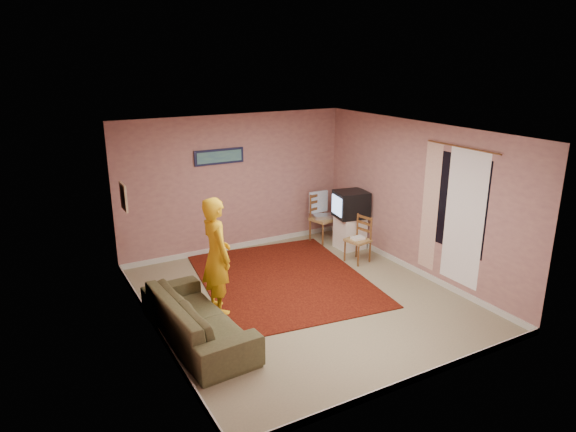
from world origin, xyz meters
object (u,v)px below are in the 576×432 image
tv_cabinet (350,232)px  sofa (197,317)px  person (217,256)px  crt_tv (351,204)px  chair_a (323,213)px  chair_b (358,235)px

tv_cabinet → sofa: 4.16m
tv_cabinet → person: 3.47m
crt_tv → sofa: crt_tv is taller
tv_cabinet → crt_tv: 0.57m
crt_tv → chair_a: size_ratio=1.27×
person → chair_b: bearing=-81.4°
person → chair_a: bearing=-61.1°
chair_a → chair_b: bearing=-105.0°
tv_cabinet → person: size_ratio=0.37×
chair_a → sofa: chair_a is taller
crt_tv → chair_b: crt_tv is taller
chair_b → person: bearing=-90.6°
tv_cabinet → sofa: tv_cabinet is taller
chair_a → chair_b: (-0.04, -1.22, -0.07)m
chair_b → sofa: size_ratio=0.22×
sofa → crt_tv: bearing=-68.3°
chair_a → person: (-2.95, -1.75, 0.27)m
chair_b → person: person is taller
person → sofa: bearing=136.9°
tv_cabinet → chair_a: chair_a is taller
chair_a → sofa: (-3.49, -2.36, -0.28)m
chair_b → chair_a: bearing=167.3°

